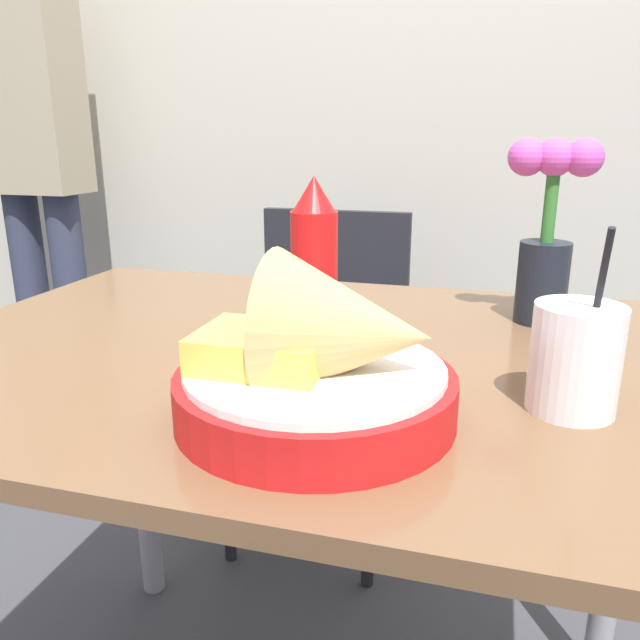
{
  "coord_description": "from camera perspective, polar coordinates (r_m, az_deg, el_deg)",
  "views": [
    {
      "loc": [
        0.24,
        -0.77,
        1.05
      ],
      "look_at": [
        0.04,
        -0.06,
        0.83
      ],
      "focal_mm": 35.0,
      "sensor_mm": 36.0,
      "label": 1
    }
  ],
  "objects": [
    {
      "name": "wall_window",
      "position": [
        2.09,
        10.08,
        23.34
      ],
      "size": [
        7.0,
        0.06,
        2.6
      ],
      "color": "#B7B2A3",
      "rests_on": "ground_plane"
    },
    {
      "name": "dining_table",
      "position": [
        0.89,
        -1.15,
        -9.46
      ],
      "size": [
        1.1,
        0.78,
        0.77
      ],
      "color": "brown",
      "rests_on": "ground_plane"
    },
    {
      "name": "chair_far_window",
      "position": [
        1.66,
        0.61,
        -2.05
      ],
      "size": [
        0.4,
        0.4,
        0.85
      ],
      "color": "black",
      "rests_on": "ground_plane"
    },
    {
      "name": "food_basket",
      "position": [
        0.62,
        0.61,
        -4.07
      ],
      "size": [
        0.29,
        0.29,
        0.17
      ],
      "color": "red",
      "rests_on": "dining_table"
    },
    {
      "name": "ketchup_bottle",
      "position": [
        0.85,
        -0.64,
        5.21
      ],
      "size": [
        0.06,
        0.06,
        0.23
      ],
      "color": "red",
      "rests_on": "dining_table"
    },
    {
      "name": "drink_cup",
      "position": [
        0.69,
        22.26,
        -3.58
      ],
      "size": [
        0.09,
        0.09,
        0.2
      ],
      "color": "silver",
      "rests_on": "dining_table"
    },
    {
      "name": "flower_vase",
      "position": [
        0.99,
        20.09,
        7.59
      ],
      "size": [
        0.13,
        0.08,
        0.27
      ],
      "color": "black",
      "rests_on": "dining_table"
    },
    {
      "name": "person_standing",
      "position": [
        2.27,
        -24.84,
        14.94
      ],
      "size": [
        0.32,
        0.2,
        1.78
      ],
      "color": "#2D3347",
      "rests_on": "ground_plane"
    }
  ]
}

